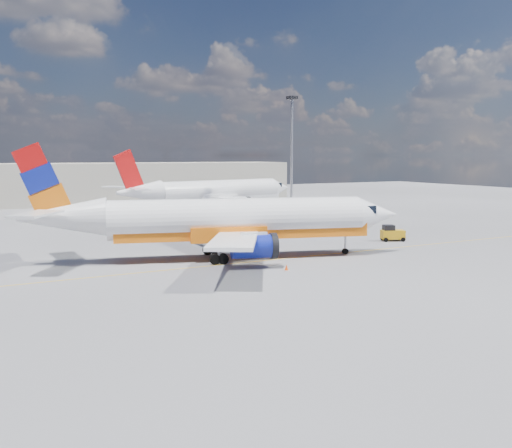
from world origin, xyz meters
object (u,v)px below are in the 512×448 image
main_jet (225,221)px  gse_tug (392,233)px  traffic_cone (286,268)px  second_jet (215,192)px

main_jet → gse_tug: size_ratio=12.37×
gse_tug → traffic_cone: gse_tug is taller
second_jet → traffic_cone: (-13.88, -46.32, -3.23)m
traffic_cone → main_jet: bearing=106.8°
main_jet → traffic_cone: size_ratio=67.83×
gse_tug → main_jet: bearing=-152.5°
main_jet → second_jet: size_ratio=1.03×
main_jet → second_jet: 42.22m
second_jet → traffic_cone: bearing=-118.4°
traffic_cone → second_jet: bearing=73.3°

